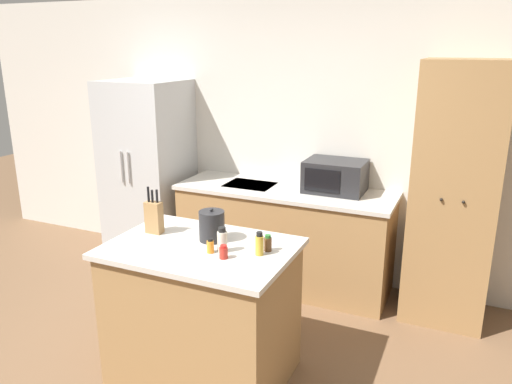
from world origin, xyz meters
The scene contains 14 objects.
wall_back centered at (0.00, 2.33, 1.30)m, with size 7.20×0.06×2.60m.
refrigerator centered at (-1.32, 1.96, 0.92)m, with size 0.74×0.71×1.84m.
back_counter centered at (0.13, 1.99, 0.46)m, with size 1.96×0.67×0.92m.
pantry_cabinet centered at (1.53, 2.01, 1.03)m, with size 0.63×0.61×2.06m.
kitchen_island centered at (0.12, 0.51, 0.47)m, with size 1.18×0.83×0.94m.
microwave centered at (0.56, 2.09, 1.06)m, with size 0.51×0.39×0.28m.
knife_block centered at (-0.28, 0.58, 1.05)m, with size 0.11×0.07×0.32m.
spice_bottle_tall_dark centered at (0.52, 0.53, 1.01)m, with size 0.05×0.05×0.15m.
spice_bottle_short_red centered at (0.23, 0.44, 0.98)m, with size 0.04×0.04×0.09m.
spice_bottle_amber_oil centered at (0.34, 0.40, 0.98)m, with size 0.05×0.05×0.08m.
spice_bottle_green_herb centered at (0.29, 0.48, 1.01)m, with size 0.06×0.06×0.16m.
spice_bottle_pale_salt centered at (0.54, 0.61, 0.99)m, with size 0.05×0.05×0.11m.
kettle centered at (0.14, 0.62, 1.04)m, with size 0.17×0.17×0.22m.
fire_extinguisher centered at (-1.80, 2.02, 0.18)m, with size 0.10×0.10×0.40m.
Camera 1 is at (1.63, -2.03, 2.17)m, focal length 35.00 mm.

